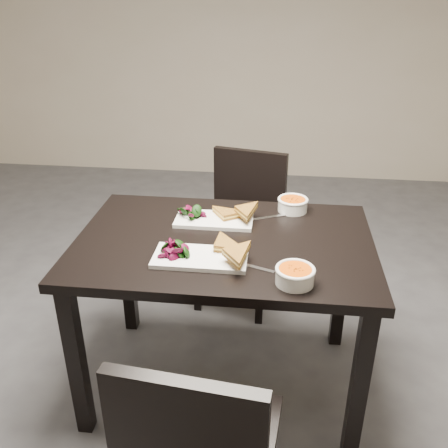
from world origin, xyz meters
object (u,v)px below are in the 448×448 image
Objects in this scene: plate_near at (200,258)px; soup_bowl_near at (295,275)px; table at (224,261)px; chair_far at (243,219)px; soup_bowl_far at (293,204)px; plate_far at (214,220)px.

soup_bowl_near is (0.35, -0.12, 0.03)m from plate_near.
plate_near is 2.54× the size of soup_bowl_near.
table is 0.77m from chair_far.
plate_near is at bearing -125.74° from soup_bowl_far.
soup_bowl_far reaches higher than plate_far.
plate_near is 0.37m from soup_bowl_near.
soup_bowl_far is at bearing 24.49° from plate_far.
soup_bowl_near reaches higher than table.
plate_near is 0.33m from plate_far.
plate_near is 2.55× the size of soup_bowl_far.
table is 3.60× the size of plate_far.
soup_bowl_near is at bearing -62.98° from chair_far.
soup_bowl_far is at bearing 90.30° from soup_bowl_near.
plate_near is at bearing -112.16° from table.
soup_bowl_near is at bearing -45.97° from table.
chair_far is at bearing 120.22° from soup_bowl_far.
plate_near is 0.59m from soup_bowl_far.
soup_bowl_near is 0.42× the size of plate_far.
plate_near is at bearing 161.18° from soup_bowl_near.
table is 8.64× the size of soup_bowl_near.
chair_far reaches higher than soup_bowl_far.
soup_bowl_near is 1.01× the size of soup_bowl_far.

